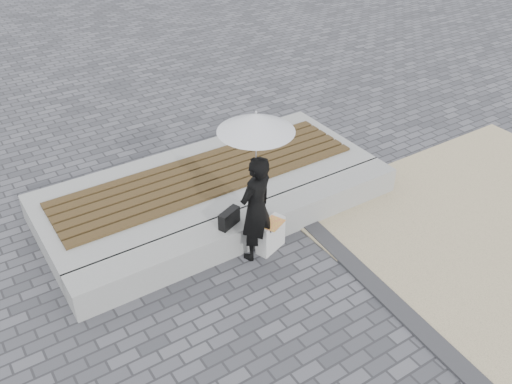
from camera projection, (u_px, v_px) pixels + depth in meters
ground at (323, 310)px, 6.59m from camera, size 80.00×80.00×0.00m
edging_band at (400, 309)px, 6.57m from camera, size 0.61×5.20×0.04m
seating_ledge at (250, 227)px, 7.59m from camera, size 5.00×0.45×0.40m
timber_platform at (208, 187)px, 8.42m from camera, size 5.00×2.00×0.40m
timber_decking at (207, 175)px, 8.30m from camera, size 4.60×1.20×0.04m
woman at (256, 209)px, 7.01m from camera, size 0.62×0.50×1.49m
parasol at (256, 122)px, 6.34m from camera, size 0.91×0.91×1.17m
handbag at (229, 218)px, 7.23m from camera, size 0.35×0.23×0.23m
canvas_tote at (271, 235)px, 7.40m from camera, size 0.46×0.31×0.45m
magazine at (273, 223)px, 7.24m from camera, size 0.37×0.33×0.01m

